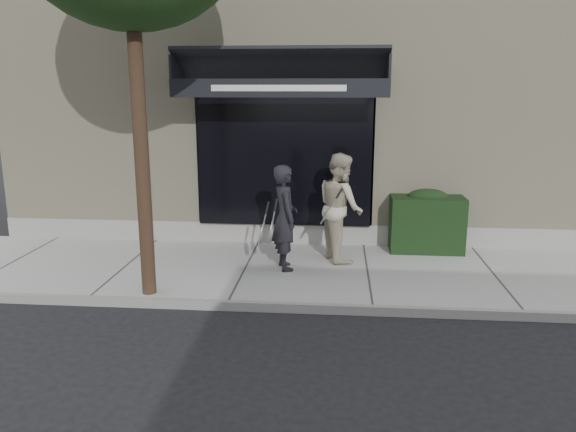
# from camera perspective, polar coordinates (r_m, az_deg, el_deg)

# --- Properties ---
(ground) EXTENTS (80.00, 80.00, 0.00)m
(ground) POSITION_cam_1_polar(r_m,az_deg,el_deg) (9.29, 8.05, -6.18)
(ground) COLOR black
(ground) RESTS_ON ground
(sidewalk) EXTENTS (20.00, 3.00, 0.12)m
(sidewalk) POSITION_cam_1_polar(r_m,az_deg,el_deg) (9.27, 8.06, -5.83)
(sidewalk) COLOR #9E9F99
(sidewalk) RESTS_ON ground
(curb) EXTENTS (20.00, 0.10, 0.14)m
(curb) POSITION_cam_1_polar(r_m,az_deg,el_deg) (7.82, 8.62, -9.43)
(curb) COLOR gray
(curb) RESTS_ON ground
(building_facade) EXTENTS (14.30, 8.04, 5.64)m
(building_facade) POSITION_cam_1_polar(r_m,az_deg,el_deg) (13.73, 7.36, 11.69)
(building_facade) COLOR beige
(building_facade) RESTS_ON ground
(hedge) EXTENTS (1.30, 0.70, 1.14)m
(hedge) POSITION_cam_1_polar(r_m,az_deg,el_deg) (10.42, 13.88, -0.54)
(hedge) COLOR black
(hedge) RESTS_ON sidewalk
(pedestrian_front) EXTENTS (0.73, 0.85, 1.71)m
(pedestrian_front) POSITION_cam_1_polar(r_m,az_deg,el_deg) (9.03, -0.34, -0.18)
(pedestrian_front) COLOR black
(pedestrian_front) RESTS_ON sidewalk
(pedestrian_back) EXTENTS (0.96, 1.08, 1.84)m
(pedestrian_back) POSITION_cam_1_polar(r_m,az_deg,el_deg) (9.57, 5.35, 0.94)
(pedestrian_back) COLOR #BDB297
(pedestrian_back) RESTS_ON sidewalk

